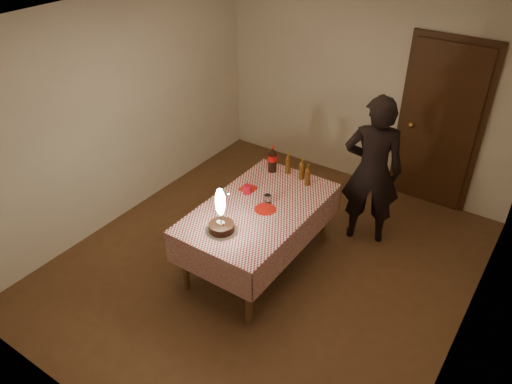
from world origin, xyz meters
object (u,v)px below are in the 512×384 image
photographer (372,171)px  cola_bottle (272,159)px  amber_bottle_left (288,164)px  birthday_cake (221,219)px  dining_table (259,215)px  amber_bottle_mid (302,169)px  amber_bottle_right (308,175)px  red_cup (247,190)px  clear_cup (268,199)px  red_plate (265,209)px

photographer → cola_bottle: bearing=-157.7°
amber_bottle_left → photographer: bearing=22.5°
amber_bottle_left → cola_bottle: bearing=-158.2°
birthday_cake → photographer: bearing=63.4°
dining_table → amber_bottle_mid: amber_bottle_mid is taller
dining_table → cola_bottle: bearing=112.1°
dining_table → amber_bottle_left: bearing=98.3°
amber_bottle_right → red_cup: bearing=-130.5°
clear_cup → photographer: bearing=54.1°
birthday_cake → cola_bottle: birthday_cake is taller
cola_bottle → amber_bottle_right: size_ratio=1.25×
photographer → clear_cup: bearing=-125.9°
birthday_cake → amber_bottle_mid: size_ratio=1.86×
amber_bottle_mid → dining_table: bearing=-96.6°
red_cup → amber_bottle_left: size_ratio=0.39×
red_plate → red_cup: red_cup is taller
red_cup → amber_bottle_right: size_ratio=0.39×
red_plate → clear_cup: clear_cup is taller
clear_cup → cola_bottle: size_ratio=0.28×
cola_bottle → photographer: bearing=22.3°
cola_bottle → birthday_cake: bearing=-80.3°
dining_table → cola_bottle: size_ratio=5.42×
amber_bottle_left → photographer: (0.85, 0.35, 0.02)m
birthday_cake → red_plate: size_ratio=2.16×
clear_cup → photographer: 1.22m
amber_bottle_mid → photographer: photographer is taller
birthday_cake → dining_table: bearing=82.4°
amber_bottle_right → photographer: photographer is taller
red_cup → birthday_cake: bearing=-75.8°
cola_bottle → amber_bottle_left: bearing=21.8°
red_plate → cola_bottle: size_ratio=0.69×
cola_bottle → clear_cup: bearing=-61.5°
birthday_cake → photographer: photographer is taller
red_cup → cola_bottle: size_ratio=0.31×
red_cup → clear_cup: red_cup is taller
photographer → red_cup: bearing=-135.5°
red_plate → red_cup: 0.35m
birthday_cake → amber_bottle_mid: birthday_cake is taller
red_plate → amber_bottle_mid: amber_bottle_mid is taller
cola_bottle → amber_bottle_left: size_ratio=1.25×
amber_bottle_right → red_plate: bearing=-100.1°
amber_bottle_left → dining_table: bearing=-81.7°
amber_bottle_left → amber_bottle_right: (0.31, -0.10, 0.00)m
red_cup → photographer: size_ratio=0.06×
birthday_cake → amber_bottle_left: size_ratio=1.86×
amber_bottle_right → amber_bottle_mid: (-0.11, 0.07, 0.00)m
amber_bottle_right → cola_bottle: bearing=176.0°
photographer → amber_bottle_left: bearing=-157.5°
red_plate → amber_bottle_right: 0.67m
cola_bottle → amber_bottle_right: bearing=-4.0°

